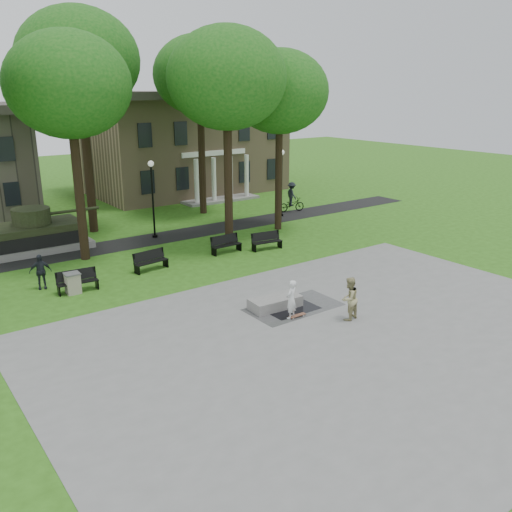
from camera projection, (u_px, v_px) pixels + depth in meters
The scene contains 24 objects.
ground at pixel (270, 299), 23.74m from camera, with size 120.00×120.00×0.00m, color #2A5614.
plaza at pixel (352, 339), 19.89m from camera, with size 22.00×16.00×0.02m, color gray.
footpath at pixel (150, 240), 32.99m from camera, with size 44.00×2.60×0.01m, color black.
building_right at pixel (181, 141), 48.14m from camera, with size 17.00×12.00×8.60m.
tree_1 at pixel (69, 86), 26.65m from camera, with size 6.20×6.20×11.63m.
tree_2 at pixel (227, 79), 29.51m from camera, with size 6.60×6.60×12.16m.
tree_3 at pixel (280, 92), 33.03m from camera, with size 6.00×6.00×11.19m.
tree_4 at pixel (79, 61), 31.87m from camera, with size 7.20×7.20×13.50m.
tree_5 at pixel (199, 76), 37.27m from camera, with size 6.40×6.40×12.44m.
lamp_mid at pixel (152, 193), 32.68m from camera, with size 0.36×0.36×4.73m.
lamp_right at pixel (282, 178), 38.32m from camera, with size 0.36×0.36×4.73m.
tank_monument at pixel (29, 236), 30.64m from camera, with size 7.45×3.40×2.40m.
puddle at pixel (293, 310), 22.51m from camera, with size 2.20×1.20×0.00m, color black.
concrete_block at pixel (275, 302), 22.68m from camera, with size 2.20×1.00×0.45m, color gray.
skateboard at pixel (297, 316), 21.80m from camera, with size 0.78×0.20×0.07m, color brown.
skateboarder at pixel (291, 299), 21.48m from camera, with size 0.58×0.38×1.59m, color silver.
friend_watching at pixel (349, 299), 21.33m from camera, with size 0.85×0.67×1.76m, color tan.
pedestrian_walker at pixel (40, 272), 24.71m from camera, with size 0.96×0.40×1.64m, color #20242A.
cyclist at pixel (292, 200), 40.29m from camera, with size 2.13×1.27×2.22m.
park_bench_0 at pixel (77, 280), 24.47m from camera, with size 1.83×0.67×1.00m.
park_bench_1 at pixel (150, 260), 27.36m from camera, with size 1.84×0.76×1.00m.
park_bench_2 at pixel (226, 244), 30.26m from camera, with size 1.81×0.58×1.00m.
park_bench_3 at pixel (266, 240), 30.90m from camera, with size 1.84×0.76×1.00m.
trash_bin at pixel (73, 283), 24.25m from camera, with size 0.68×0.68×0.96m.
Camera 1 is at (-13.54, -17.50, 8.82)m, focal length 38.00 mm.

